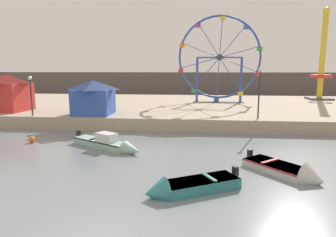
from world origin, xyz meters
The scene contains 12 objects.
quay_promenade centered at (0.00, 26.65, 0.53)m, with size 110.00×22.39×1.06m, color tan.
distant_town_skyline centered at (0.00, 47.72, 2.20)m, with size 140.00×3.00×4.40m, color #564C47.
motorboat_teal_painted centered at (2.22, 3.96, 0.25)m, with size 4.16×3.04×1.14m.
motorboat_seafoam centered at (-2.88, 10.16, 0.32)m, with size 5.28×3.63×1.24m.
motorboat_pale_grey centered at (7.12, 6.37, 0.21)m, with size 3.64×3.96×1.37m.
ferris_wheel_blue_frame centered at (5.02, 28.00, 6.11)m, with size 9.57×1.20×10.05m.
drop_tower_yellow_tower centered at (18.36, 32.88, 5.27)m, with size 2.80×2.80×11.57m.
carnival_booth_red_striped centered at (-15.28, 18.66, 2.85)m, with size 4.13×3.76×3.43m.
carnival_booth_blue_tent centered at (-6.47, 17.43, 2.62)m, with size 3.58×3.61×2.98m.
promenade_lamp_near centered at (7.43, 16.49, 3.71)m, with size 0.32×0.32×4.06m.
promenade_lamp_far centered at (-11.49, 16.21, 3.29)m, with size 0.32×0.32×3.34m.
mooring_buoy_orange centered at (-8.67, 11.17, 0.22)m, with size 0.44×0.44×0.44m, color orange.
Camera 1 is at (2.69, -7.50, 5.00)m, focal length 31.59 mm.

